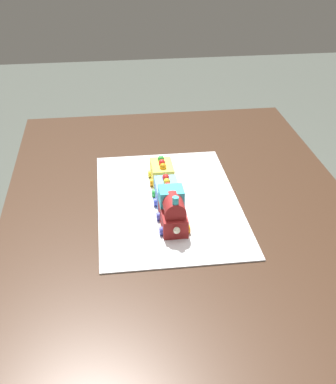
# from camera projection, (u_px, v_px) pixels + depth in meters

# --- Properties ---
(ground_plane) EXTENTS (8.00, 8.00, 0.00)m
(ground_plane) POSITION_uv_depth(u_px,v_px,m) (178.00, 380.00, 1.84)
(ground_plane) COLOR #474C44
(dining_table) EXTENTS (1.40, 1.00, 0.74)m
(dining_table) POSITION_uv_depth(u_px,v_px,m) (180.00, 236.00, 1.52)
(dining_table) COLOR #382316
(dining_table) RESTS_ON ground
(cake_board) EXTENTS (0.60, 0.40, 0.00)m
(cake_board) POSITION_uv_depth(u_px,v_px,m) (168.00, 202.00, 1.48)
(cake_board) COLOR silver
(cake_board) RESTS_ON dining_table
(cake_locomotive) EXTENTS (0.14, 0.08, 0.12)m
(cake_locomotive) POSITION_uv_depth(u_px,v_px,m) (173.00, 211.00, 1.34)
(cake_locomotive) COLOR maroon
(cake_locomotive) RESTS_ON cake_board
(cake_car_gondola_sky_blue) EXTENTS (0.10, 0.08, 0.07)m
(cake_car_gondola_sky_blue) POSITION_uv_depth(u_px,v_px,m) (167.00, 192.00, 1.46)
(cake_car_gondola_sky_blue) COLOR #669EEA
(cake_car_gondola_sky_blue) RESTS_ON cake_board
(cake_car_flatbed_lemon) EXTENTS (0.10, 0.08, 0.07)m
(cake_car_flatbed_lemon) POSITION_uv_depth(u_px,v_px,m) (162.00, 172.00, 1.56)
(cake_car_flatbed_lemon) COLOR #F4E04C
(cake_car_flatbed_lemon) RESTS_ON cake_board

